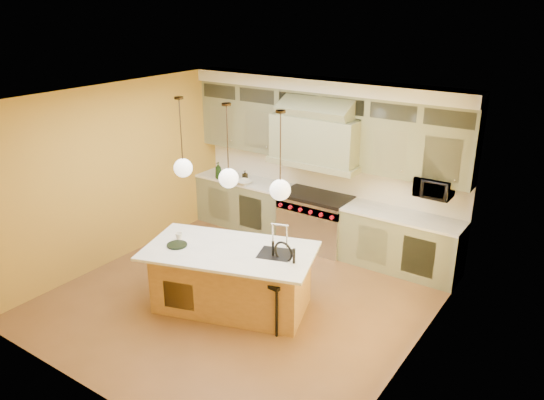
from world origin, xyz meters
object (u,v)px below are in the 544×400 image
Objects in this scene: counter_stool at (276,280)px; microwave at (434,187)px; kitchen_island at (232,277)px; range at (316,220)px.

counter_stool is 2.88m from microwave.
kitchen_island is at bearing -127.42° from microwave.
microwave is (1.95, 0.11, 0.96)m from range.
kitchen_island is 2.19× the size of counter_stool.
kitchen_island is 3.30m from microwave.
counter_stool is 2.16× the size of microwave.
microwave is (1.91, 2.50, 0.98)m from kitchen_island.
counter_stool is at bearing -114.68° from microwave.
range is 2.18m from microwave.
range is at bearing -176.88° from microwave.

